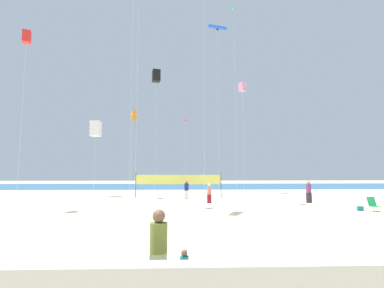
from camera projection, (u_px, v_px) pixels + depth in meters
name	position (u px, v px, depth m)	size (l,w,h in m)	color
ground_plane	(224.00, 216.00, 15.74)	(120.00, 120.00, 0.00)	beige
ocean_band	(196.00, 186.00, 47.99)	(120.00, 20.00, 0.01)	#28608C
boardwalk_ledge	(310.00, 286.00, 5.07)	(28.00, 0.44, 0.83)	beige
mother_figure	(158.00, 246.00, 5.97)	(0.38, 0.38, 1.68)	#99B28C
toddler_figure	(184.00, 268.00, 5.95)	(0.19, 0.19, 0.82)	maroon
beachgoer_coral_shirt	(209.00, 193.00, 22.07)	(0.35, 0.35, 1.53)	maroon
beachgoer_plum_shirt	(309.00, 191.00, 22.29)	(0.41, 0.41, 1.77)	#2D2D33
beachgoer_navy_shirt	(186.00, 189.00, 25.42)	(0.39, 0.39, 1.70)	white
folding_beach_chair	(373.00, 204.00, 17.51)	(0.52, 0.65, 0.89)	#1E8C4C
volleyball_net	(178.00, 181.00, 26.79)	(8.35, 0.43, 2.40)	#4C4C51
beach_handbag	(360.00, 209.00, 17.64)	(0.37, 0.18, 0.29)	#19727A
kite_red_box	(27.00, 37.00, 19.34)	(0.70, 0.70, 12.33)	silver
kite_pink_box	(242.00, 87.00, 34.93)	(0.98, 0.98, 13.69)	silver
kite_white_box	(96.00, 129.00, 28.75)	(1.02, 1.02, 7.74)	silver
kite_orange_delta	(132.00, 115.00, 27.35)	(0.72, 1.34, 8.68)	silver
kite_red_diamond	(186.00, 121.00, 32.98)	(0.74, 0.75, 8.86)	silver
kite_green_diamond	(233.00, 14.00, 28.65)	(0.65, 0.66, 19.57)	silver
kite_black_box	(156.00, 76.00, 36.71)	(1.22, 1.22, 15.96)	silver
kite_blue_tube	(217.00, 28.00, 35.52)	(2.46, 1.03, 21.20)	silver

